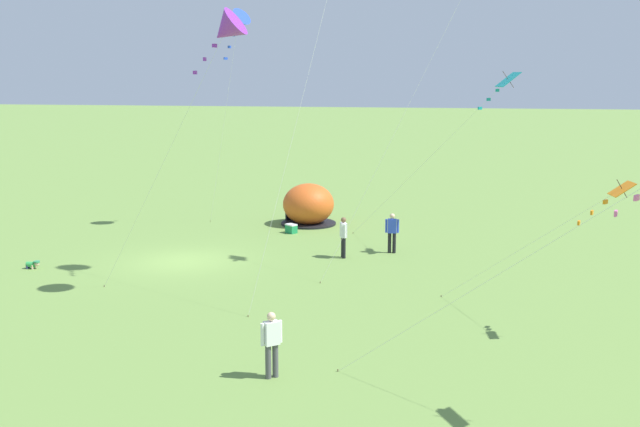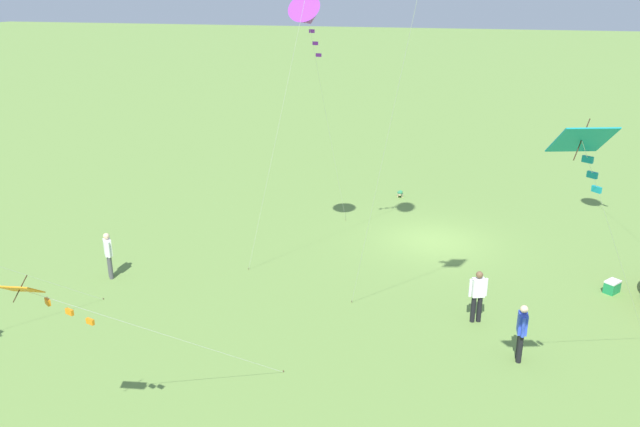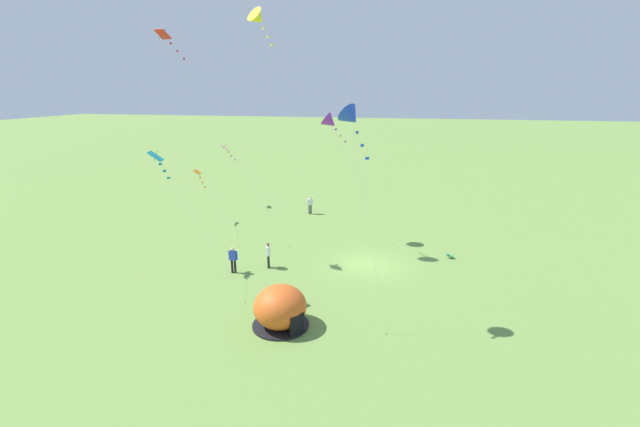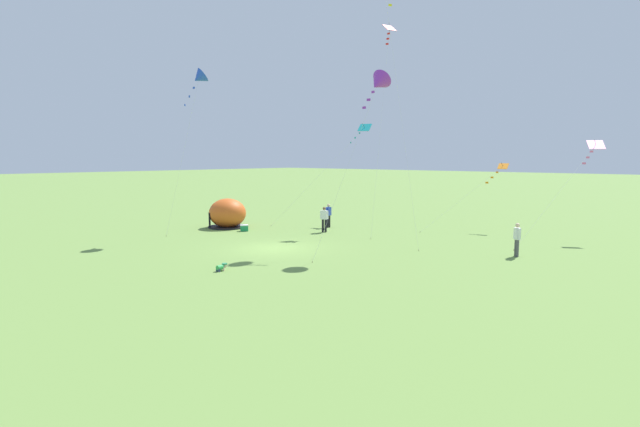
{
  "view_description": "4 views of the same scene",
  "coord_description": "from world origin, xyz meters",
  "px_view_note": "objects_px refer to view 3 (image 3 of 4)",
  "views": [
    {
      "loc": [
        28.11,
        11.29,
        7.51
      ],
      "look_at": [
        0.12,
        5.74,
        2.23
      ],
      "focal_mm": 42.0,
      "sensor_mm": 36.0,
      "label": 1
    },
    {
      "loc": [
        -1.86,
        24.23,
        9.81
      ],
      "look_at": [
        3.28,
        5.86,
        2.93
      ],
      "focal_mm": 35.0,
      "sensor_mm": 36.0,
      "label": 2
    },
    {
      "loc": [
        -26.51,
        -2.5,
        11.28
      ],
      "look_at": [
        -0.17,
        3.27,
        3.4
      ],
      "focal_mm": 24.0,
      "sensor_mm": 36.0,
      "label": 3
    },
    {
      "loc": [
        20.06,
        -18.76,
        5.06
      ],
      "look_at": [
        1.7,
        1.86,
        1.92
      ],
      "focal_mm": 28.0,
      "sensor_mm": 36.0,
      "label": 4
    }
  ],
  "objects_px": {
    "kite_teal": "(158,161)",
    "kite_pink": "(226,150)",
    "kite_yellow": "(258,18)",
    "kite_purple": "(330,122)",
    "kite_blue": "(351,118)",
    "popup_tent": "(280,308)",
    "person_center_field": "(268,254)",
    "toddler_crawling": "(450,256)",
    "kite_red": "(169,44)",
    "cooler_box": "(300,301)",
    "person_strolling": "(310,204)",
    "person_with_toddler": "(233,259)",
    "kite_orange": "(199,176)"
  },
  "relations": [
    {
      "from": "toddler_crawling",
      "to": "kite_red",
      "type": "bearing_deg",
      "value": 100.65
    },
    {
      "from": "popup_tent",
      "to": "kite_pink",
      "type": "bearing_deg",
      "value": 29.79
    },
    {
      "from": "kite_yellow",
      "to": "kite_teal",
      "type": "height_order",
      "value": "kite_yellow"
    },
    {
      "from": "kite_teal",
      "to": "kite_pink",
      "type": "xyz_separation_m",
      "value": [
        15.63,
        2.72,
        -1.5
      ]
    },
    {
      "from": "toddler_crawling",
      "to": "kite_teal",
      "type": "height_order",
      "value": "kite_teal"
    },
    {
      "from": "kite_teal",
      "to": "popup_tent",
      "type": "bearing_deg",
      "value": -119.18
    },
    {
      "from": "toddler_crawling",
      "to": "kite_orange",
      "type": "bearing_deg",
      "value": 78.86
    },
    {
      "from": "kite_blue",
      "to": "kite_yellow",
      "type": "relative_size",
      "value": 0.65
    },
    {
      "from": "popup_tent",
      "to": "kite_orange",
      "type": "bearing_deg",
      "value": 38.35
    },
    {
      "from": "kite_teal",
      "to": "kite_yellow",
      "type": "bearing_deg",
      "value": -42.83
    },
    {
      "from": "kite_blue",
      "to": "person_center_field",
      "type": "bearing_deg",
      "value": 48.77
    },
    {
      "from": "toddler_crawling",
      "to": "person_center_field",
      "type": "xyz_separation_m",
      "value": [
        -4.17,
        11.72,
        0.79
      ]
    },
    {
      "from": "cooler_box",
      "to": "person_with_toddler",
      "type": "height_order",
      "value": "person_with_toddler"
    },
    {
      "from": "cooler_box",
      "to": "kite_orange",
      "type": "height_order",
      "value": "kite_orange"
    },
    {
      "from": "person_center_field",
      "to": "kite_red",
      "type": "bearing_deg",
      "value": 82.58
    },
    {
      "from": "kite_purple",
      "to": "kite_teal",
      "type": "height_order",
      "value": "kite_purple"
    },
    {
      "from": "kite_red",
      "to": "kite_teal",
      "type": "distance_m",
      "value": 7.21
    },
    {
      "from": "kite_yellow",
      "to": "popup_tent",
      "type": "bearing_deg",
      "value": -157.23
    },
    {
      "from": "kite_pink",
      "to": "person_strolling",
      "type": "bearing_deg",
      "value": -98.24
    },
    {
      "from": "kite_yellow",
      "to": "kite_purple",
      "type": "xyz_separation_m",
      "value": [
        2.65,
        -4.25,
        -6.65
      ]
    },
    {
      "from": "toddler_crawling",
      "to": "person_strolling",
      "type": "bearing_deg",
      "value": 54.34
    },
    {
      "from": "popup_tent",
      "to": "person_strolling",
      "type": "relative_size",
      "value": 1.63
    },
    {
      "from": "kite_blue",
      "to": "kite_pink",
      "type": "height_order",
      "value": "kite_blue"
    },
    {
      "from": "toddler_crawling",
      "to": "kite_blue",
      "type": "bearing_deg",
      "value": 149.05
    },
    {
      "from": "person_with_toddler",
      "to": "person_center_field",
      "type": "height_order",
      "value": "same"
    },
    {
      "from": "cooler_box",
      "to": "kite_yellow",
      "type": "distance_m",
      "value": 17.99
    },
    {
      "from": "toddler_crawling",
      "to": "person_with_toddler",
      "type": "distance_m",
      "value": 14.68
    },
    {
      "from": "person_center_field",
      "to": "kite_blue",
      "type": "xyz_separation_m",
      "value": [
        -5.3,
        -6.04,
        9.08
      ]
    },
    {
      "from": "person_center_field",
      "to": "kite_yellow",
      "type": "relative_size",
      "value": 0.11
    },
    {
      "from": "kite_purple",
      "to": "kite_teal",
      "type": "distance_m",
      "value": 12.15
    },
    {
      "from": "person_center_field",
      "to": "kite_red",
      "type": "height_order",
      "value": "kite_red"
    },
    {
      "from": "toddler_crawling",
      "to": "kite_teal",
      "type": "bearing_deg",
      "value": 107.77
    },
    {
      "from": "person_center_field",
      "to": "kite_teal",
      "type": "xyz_separation_m",
      "value": [
        -1.59,
        6.23,
        6.14
      ]
    },
    {
      "from": "kite_blue",
      "to": "kite_orange",
      "type": "distance_m",
      "value": 20.99
    },
    {
      "from": "person_center_field",
      "to": "kite_blue",
      "type": "distance_m",
      "value": 12.13
    },
    {
      "from": "kite_orange",
      "to": "popup_tent",
      "type": "bearing_deg",
      "value": -141.65
    },
    {
      "from": "cooler_box",
      "to": "person_strolling",
      "type": "relative_size",
      "value": 0.37
    },
    {
      "from": "kite_blue",
      "to": "kite_pink",
      "type": "relative_size",
      "value": 1.35
    },
    {
      "from": "cooler_box",
      "to": "kite_blue",
      "type": "xyz_separation_m",
      "value": [
        -0.88,
        -2.76,
        9.82
      ]
    },
    {
      "from": "person_center_field",
      "to": "kite_pink",
      "type": "relative_size",
      "value": 0.22
    },
    {
      "from": "toddler_crawling",
      "to": "kite_yellow",
      "type": "distance_m",
      "value": 20.26
    },
    {
      "from": "kite_teal",
      "to": "kite_pink",
      "type": "distance_m",
      "value": 15.94
    },
    {
      "from": "person_with_toddler",
      "to": "person_strolling",
      "type": "bearing_deg",
      "value": -6.49
    },
    {
      "from": "kite_yellow",
      "to": "kite_orange",
      "type": "distance_m",
      "value": 14.45
    },
    {
      "from": "kite_blue",
      "to": "kite_orange",
      "type": "relative_size",
      "value": 2.02
    },
    {
      "from": "person_strolling",
      "to": "person_center_field",
      "type": "bearing_deg",
      "value": -178.65
    },
    {
      "from": "person_with_toddler",
      "to": "toddler_crawling",
      "type": "bearing_deg",
      "value": -68.29
    },
    {
      "from": "toddler_crawling",
      "to": "person_with_toddler",
      "type": "bearing_deg",
      "value": 111.71
    },
    {
      "from": "kite_orange",
      "to": "kite_teal",
      "type": "relative_size",
      "value": 0.69
    },
    {
      "from": "person_strolling",
      "to": "kite_red",
      "type": "bearing_deg",
      "value": 153.9
    }
  ]
}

